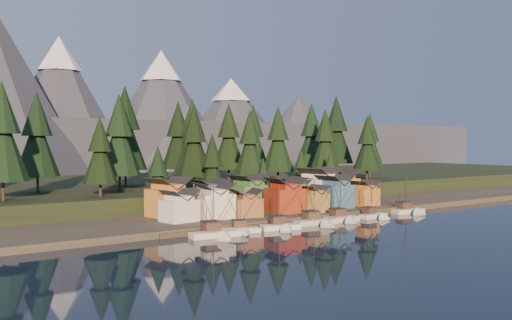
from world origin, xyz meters
TOP-DOWN VIEW (x-y plane):
  - ground at (0.00, 0.00)m, footprint 500.00×500.00m
  - shore_strip at (0.00, 40.00)m, footprint 400.00×50.00m
  - hillside at (0.00, 90.00)m, footprint 420.00×100.00m
  - dock at (0.00, 16.50)m, footprint 80.00×4.00m
  - mountain_ridge at (-4.20, 213.59)m, footprint 560.00×190.00m
  - boat_0 at (-29.71, 8.87)m, footprint 11.20×12.01m
  - boat_1 at (-22.15, 11.04)m, footprint 9.16×9.55m
  - boat_2 at (-12.53, 9.10)m, footprint 9.57×10.12m
  - boat_3 at (-0.83, 9.87)m, footprint 11.62×12.42m
  - boat_4 at (8.24, 10.62)m, footprint 9.62×10.23m
  - boat_5 at (19.45, 10.39)m, footprint 8.32×9.03m
  - boat_6 at (34.18, 11.09)m, footprint 10.09×10.74m
  - house_front_0 at (-29.64, 25.67)m, footprint 8.17×7.83m
  - house_front_1 at (-20.10, 25.78)m, footprint 9.17×8.89m
  - house_front_2 at (-12.33, 23.73)m, footprint 8.18×8.22m
  - house_front_3 at (0.63, 24.27)m, footprint 9.89×9.53m
  - house_front_4 at (7.11, 21.27)m, footprint 7.25×7.74m
  - house_front_5 at (17.51, 23.85)m, footprint 9.35×8.63m
  - house_front_6 at (28.60, 23.47)m, footprint 7.63×7.26m
  - house_back_0 at (-27.83, 34.78)m, footprint 9.96×9.67m
  - house_back_1 at (-16.67, 33.52)m, footprint 8.58×8.67m
  - house_back_2 at (-3.80, 34.63)m, footprint 9.32×8.64m
  - house_back_3 at (10.20, 32.09)m, footprint 8.59×7.83m
  - house_back_4 at (18.49, 31.24)m, footprint 11.42×11.10m
  - house_back_5 at (29.36, 33.81)m, footprint 9.67×9.77m
  - tree_hill_0 at (-62.00, 52.00)m, footprint 12.11×12.11m
  - tree_hill_1 at (-50.00, 68.00)m, footprint 11.79×11.79m
  - tree_hill_2 at (-40.00, 48.00)m, footprint 8.73×8.73m
  - tree_hill_3 at (-30.00, 60.00)m, footprint 11.68×11.68m
  - tree_hill_4 at (-22.00, 75.00)m, footprint 13.37×13.37m
  - tree_hill_5 at (-12.00, 50.00)m, footprint 10.46×10.46m
  - tree_hill_6 at (-4.00, 65.00)m, footprint 11.72×11.72m
  - tree_hill_7 at (6.00, 48.00)m, footprint 10.04×10.04m
  - tree_hill_8 at (14.00, 72.00)m, footprint 11.61×11.61m
  - tree_hill_9 at (22.00, 55.00)m, footprint 10.91×10.91m
  - tree_hill_10 at (30.00, 80.00)m, footprint 11.75×11.75m
  - tree_hill_11 at (38.00, 50.00)m, footprint 10.63×10.63m
  - tree_hill_12 at (46.00, 66.00)m, footprint 11.97×11.97m
  - tree_hill_13 at (56.00, 48.00)m, footprint 9.85×9.85m
  - tree_hill_14 at (64.00, 72.00)m, footprint 13.57×13.57m
  - tree_hill_15 at (0.00, 82.00)m, footprint 11.84×11.84m
  - tree_hill_17 at (68.00, 58.00)m, footprint 10.47×10.47m
  - tree_shore_0 at (-28.00, 40.00)m, footprint 7.50×7.50m
  - tree_shore_1 at (-12.00, 40.00)m, footprint 8.85×8.85m
  - tree_shore_2 at (5.00, 40.00)m, footprint 5.89×5.89m
  - tree_shore_3 at (19.00, 40.00)m, footprint 7.00×7.00m
  - tree_shore_4 at (31.00, 40.00)m, footprint 6.52×6.52m

SIDE VIEW (x-z plane):
  - ground at x=0.00m, z-range 0.00..0.00m
  - dock at x=0.00m, z-range 0.00..1.00m
  - shore_strip at x=0.00m, z-range 0.00..1.50m
  - boat_1 at x=-22.15m, z-range -3.11..6.82m
  - boat_5 at x=19.45m, z-range -3.14..7.25m
  - boat_3 at x=-0.83m, z-range -3.81..8.12m
  - boat_0 at x=-29.71m, z-range -3.79..8.21m
  - boat_2 at x=-12.53m, z-range -3.44..7.92m
  - boat_6 at x=34.18m, z-range -3.59..8.10m
  - boat_4 at x=8.24m, z-range -3.52..8.11m
  - hillside at x=0.00m, z-range 0.00..6.00m
  - house_front_2 at x=-12.33m, z-range 1.67..8.41m
  - house_front_4 at x=7.11m, z-range 1.68..8.58m
  - house_front_6 at x=28.60m, z-range 1.68..8.88m
  - house_front_0 at x=-29.64m, z-range 1.69..9.01m
  - house_back_3 at x=10.20m, z-range 1.70..9.69m
  - house_front_1 at x=-20.10m, z-range 1.71..10.17m
  - house_back_1 at x=-16.67m, z-range 1.72..10.56m
  - house_front_3 at x=0.63m, z-range 1.73..10.82m
  - house_front_5 at x=17.51m, z-range 1.73..10.89m
  - house_back_2 at x=-3.80m, z-range 1.74..11.14m
  - house_back_0 at x=-27.83m, z-range 1.74..11.29m
  - house_back_5 at x=29.36m, z-range 1.75..11.78m
  - house_back_4 at x=18.49m, z-range 1.77..12.60m
  - tree_shore_2 at x=5.00m, z-range 2.13..15.84m
  - tree_shore_4 at x=31.00m, z-range 2.20..17.39m
  - tree_shore_3 at x=19.00m, z-range 2.25..18.55m
  - tree_shore_0 at x=-28.00m, z-range 2.31..19.79m
  - tree_shore_1 at x=-12.00m, z-range 2.46..23.08m
  - tree_hill_2 at x=-40.00m, z-range 6.94..27.29m
  - tree_hill_13 at x=56.00m, z-range 7.07..30.01m
  - tree_hill_7 at x=6.00m, z-range 7.09..30.49m
  - tree_hill_5 at x=-12.00m, z-range 7.14..31.51m
  - tree_hill_17 at x=68.00m, z-range 7.14..31.52m
  - tree_hill_11 at x=38.00m, z-range 7.15..31.93m
  - tree_hill_9 at x=22.00m, z-range 7.19..32.59m
  - tree_hill_8 at x=14.00m, z-range 7.26..34.32m
  - tree_hill_3 at x=-30.00m, z-range 7.27..34.48m
  - tree_hill_6 at x=-4.00m, z-range 7.27..34.57m
  - tree_hill_10 at x=30.00m, z-range 7.28..34.66m
  - tree_hill_1 at x=-50.00m, z-range 7.28..34.76m
  - tree_hill_15 at x=0.00m, z-range 7.29..34.88m
  - tree_hill_12 at x=46.00m, z-range 7.30..35.20m
  - tree_hill_0 at x=-62.00m, z-range 7.32..35.52m
  - tree_hill_4 at x=-22.00m, z-range 7.46..38.61m
  - tree_hill_14 at x=64.00m, z-range 7.48..39.10m
  - mountain_ridge at x=-4.20m, z-range -18.94..71.06m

